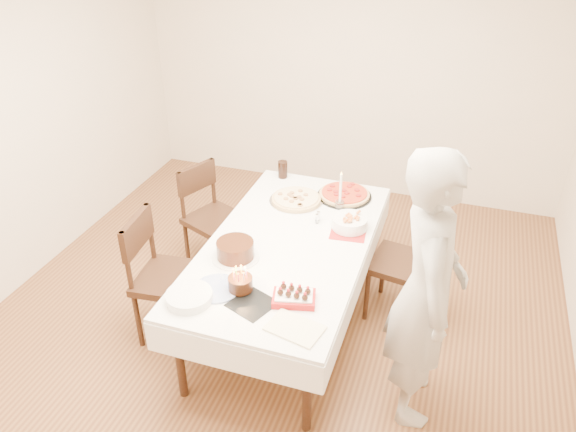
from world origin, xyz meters
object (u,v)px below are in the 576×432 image
(dining_table, at_px, (288,283))
(cola_glass, at_px, (283,169))
(strawberry_box, at_px, (294,297))
(pasta_bowl, at_px, (350,223))
(chair_right_savory, at_px, (401,264))
(chair_left_dessert, at_px, (171,279))
(taper_candle, at_px, (340,190))
(birthday_cake, at_px, (240,279))
(person, at_px, (427,291))
(layer_cake, at_px, (235,250))
(pizza_pepperoni, at_px, (344,194))
(chair_left_savory, at_px, (215,220))
(pizza_white, at_px, (296,199))

(dining_table, height_order, cola_glass, cola_glass)
(strawberry_box, bearing_deg, pasta_bowl, 81.94)
(chair_right_savory, relative_size, pasta_bowl, 3.58)
(chair_left_dessert, relative_size, taper_candle, 3.07)
(chair_left_dessert, relative_size, birthday_cake, 6.41)
(chair_right_savory, distance_m, person, 1.01)
(cola_glass, height_order, layer_cake, cola_glass)
(pizza_pepperoni, height_order, cola_glass, cola_glass)
(person, height_order, cola_glass, person)
(chair_left_savory, height_order, chair_left_dessert, chair_left_dessert)
(chair_right_savory, height_order, taper_candle, taper_candle)
(chair_left_savory, height_order, cola_glass, chair_left_savory)
(chair_left_savory, bearing_deg, cola_glass, -113.27)
(pizza_white, height_order, strawberry_box, strawberry_box)
(person, distance_m, pizza_white, 1.61)
(birthday_cake, bearing_deg, chair_left_dessert, 160.84)
(dining_table, xyz_separation_m, strawberry_box, (0.25, -0.62, 0.41))
(dining_table, relative_size, cola_glass, 13.83)
(dining_table, height_order, person, person)
(chair_left_dessert, xyz_separation_m, layer_cake, (0.49, 0.09, 0.30))
(person, distance_m, pizza_pepperoni, 1.54)
(dining_table, relative_size, strawberry_box, 7.94)
(cola_glass, relative_size, birthday_cake, 0.97)
(pizza_pepperoni, bearing_deg, pizza_white, -149.93)
(chair_left_savory, bearing_deg, pasta_bowl, -165.94)
(chair_left_dessert, distance_m, pizza_pepperoni, 1.59)
(taper_candle, xyz_separation_m, cola_glass, (-0.62, 0.37, -0.09))
(pasta_bowl, distance_m, cola_glass, 1.00)
(taper_candle, bearing_deg, pasta_bowl, -61.96)
(chair_left_dessert, distance_m, person, 1.87)
(chair_left_dessert, bearing_deg, birthday_cake, 154.89)
(pizza_white, bearing_deg, strawberry_box, -72.80)
(pasta_bowl, relative_size, strawberry_box, 1.00)
(pizza_white, bearing_deg, person, -43.07)
(layer_cake, xyz_separation_m, birthday_cake, (0.17, -0.32, 0.02))
(dining_table, distance_m, chair_left_savory, 1.00)
(cola_glass, relative_size, strawberry_box, 0.57)
(dining_table, xyz_separation_m, pizza_pepperoni, (0.23, 0.81, 0.40))
(chair_left_savory, relative_size, person, 0.51)
(cola_glass, bearing_deg, taper_candle, -31.10)
(dining_table, height_order, chair_left_dessert, chair_left_dessert)
(pizza_pepperoni, bearing_deg, dining_table, -105.67)
(layer_cake, bearing_deg, dining_table, 45.65)
(pizza_pepperoni, relative_size, strawberry_box, 1.70)
(strawberry_box, bearing_deg, pizza_white, 107.20)
(chair_right_savory, relative_size, chair_left_dessert, 0.95)
(strawberry_box, bearing_deg, taper_candle, 90.48)
(pizza_white, distance_m, cola_glass, 0.46)
(pizza_white, relative_size, pizza_pepperoni, 0.98)
(layer_cake, relative_size, birthday_cake, 2.11)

